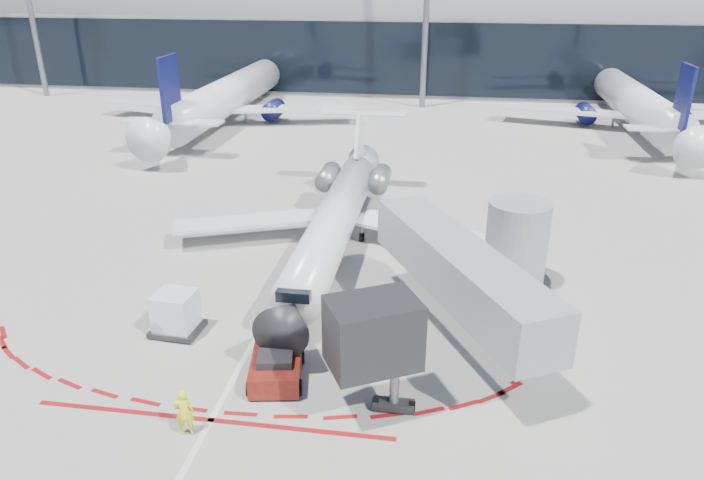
# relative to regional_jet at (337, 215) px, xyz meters

# --- Properties ---
(ground) EXTENTS (260.00, 260.00, 0.00)m
(ground) POSITION_rel_regional_jet_xyz_m (-1.98, -4.90, -2.12)
(ground) COLOR gray
(ground) RESTS_ON ground
(apron_centerline) EXTENTS (0.25, 40.00, 0.01)m
(apron_centerline) POSITION_rel_regional_jet_xyz_m (-1.98, -2.90, -2.11)
(apron_centerline) COLOR silver
(apron_centerline) RESTS_ON ground
(apron_stop_bar) EXTENTS (14.00, 0.25, 0.01)m
(apron_stop_bar) POSITION_rel_regional_jet_xyz_m (-1.98, -16.40, -2.11)
(apron_stop_bar) COLOR maroon
(apron_stop_bar) RESTS_ON ground
(terminal_building) EXTENTS (150.00, 24.15, 24.00)m
(terminal_building) POSITION_rel_regional_jet_xyz_m (-1.98, 60.07, 6.41)
(terminal_building) COLOR gray
(terminal_building) RESTS_ON ground
(jet_bridge) EXTENTS (10.03, 15.20, 4.90)m
(jet_bridge) POSITION_rel_regional_jet_xyz_m (7.81, -7.91, 0.89)
(jet_bridge) COLOR #95989D
(jet_bridge) RESTS_ON ground
(regional_jet) EXTENTS (20.52, 25.30, 6.34)m
(regional_jet) POSITION_rel_regional_jet_xyz_m (0.00, 0.00, 0.00)
(regional_jet) COLOR silver
(regional_jet) RESTS_ON ground
(pushback_tug) EXTENTS (2.66, 5.23, 1.33)m
(pushback_tug) POSITION_rel_regional_jet_xyz_m (-0.21, -13.47, -1.53)
(pushback_tug) COLOR #50110B
(pushback_tug) RESTS_ON ground
(ramp_worker) EXTENTS (0.80, 0.63, 1.94)m
(ramp_worker) POSITION_rel_regional_jet_xyz_m (-2.60, -17.23, -1.15)
(ramp_worker) COLOR #E7FF1A
(ramp_worker) RESTS_ON ground
(uld_container) EXTENTS (2.31, 2.01, 2.05)m
(uld_container) POSITION_rel_regional_jet_xyz_m (-5.70, -10.69, -1.10)
(uld_container) COLOR black
(uld_container) RESTS_ON ground
(safety_cone_left) EXTENTS (0.37, 0.37, 0.51)m
(safety_cone_left) POSITION_rel_regional_jet_xyz_m (-6.49, -9.33, -1.86)
(safety_cone_left) COLOR orange
(safety_cone_left) RESTS_ON ground
(bg_airliner_0) EXTENTS (34.04, 36.04, 11.01)m
(bg_airliner_0) POSITION_rel_regional_jet_xyz_m (-17.85, 32.36, 3.39)
(bg_airliner_0) COLOR silver
(bg_airliner_0) RESTS_ON ground
(bg_airliner_1) EXTENTS (32.32, 34.23, 10.46)m
(bg_airliner_1) POSITION_rel_regional_jet_xyz_m (25.69, 36.06, 3.11)
(bg_airliner_1) COLOR silver
(bg_airliner_1) RESTS_ON ground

